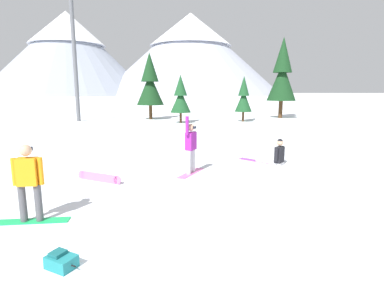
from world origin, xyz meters
The scene contains 13 objects.
ground_plane centered at (0.00, 0.00, 0.00)m, with size 800.00×800.00×0.00m, color white.
snowboarder_foreground centered at (-3.64, 0.45, 0.89)m, with size 1.55×0.52×1.69m.
snowboarder_midground centered at (-0.46, 4.47, 0.93)m, with size 0.86×1.46×1.97m.
snowboarder_background centered at (2.67, 5.95, 0.35)m, with size 1.65×1.39×1.01m.
loose_snowboard_near_right centered at (-3.26, 3.42, 0.13)m, with size 1.59×0.69×0.26m.
backpack_teal centered at (-2.18, -1.18, 0.12)m, with size 0.55×0.46×0.27m.
pine_tree_broad centered at (7.54, 26.26, 4.42)m, with size 2.91×2.91×8.11m.
pine_tree_young centered at (3.27, 22.38, 2.24)m, with size 1.55×1.55×4.11m.
pine_tree_twin centered at (-5.62, 24.08, 3.51)m, with size 2.64×2.64×6.44m.
pine_tree_short centered at (-2.34, 20.86, 2.27)m, with size 1.79×1.79×4.16m.
ski_lift_tower centered at (-11.95, 21.82, 6.71)m, with size 3.60×0.36×11.82m.
peak_north_spur centered at (-89.60, 187.86, 27.10)m, with size 103.17×103.17×51.86m.
peak_east_ridge centered at (-12.44, 201.87, 27.73)m, with size 120.01×120.01×53.07m.
Camera 1 is at (0.14, -5.42, 2.78)m, focal length 28.10 mm.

